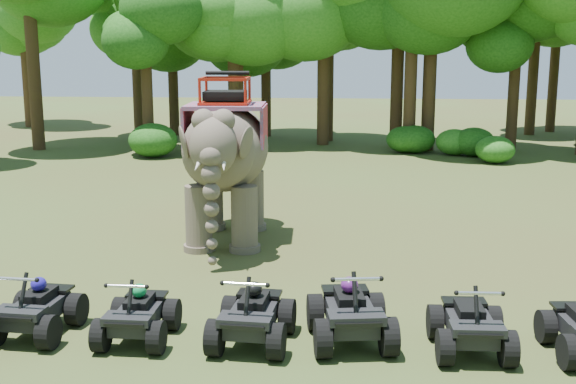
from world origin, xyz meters
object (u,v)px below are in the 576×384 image
at_px(atv_4, 471,316).
at_px(atv_2, 252,307).
at_px(atv_3, 351,304).
at_px(atv_0, 35,301).
at_px(atv_1, 137,307).
at_px(elephant, 226,158).

bearing_deg(atv_4, atv_2, 177.87).
bearing_deg(atv_2, atv_3, 11.19).
bearing_deg(atv_0, atv_4, 3.34).
relative_size(atv_1, atv_3, 0.87).
relative_size(elephant, atv_3, 2.79).
bearing_deg(atv_0, atv_3, 5.51).
bearing_deg(atv_2, elephant, 107.18).
bearing_deg(atv_4, atv_3, 171.54).
xyz_separation_m(elephant, atv_4, (5.06, -6.52, -1.50)).
height_order(atv_0, atv_2, atv_2).
bearing_deg(atv_1, atv_2, 1.17).
bearing_deg(atv_2, atv_1, -175.40).
height_order(atv_0, atv_3, atv_3).
bearing_deg(atv_3, atv_0, 172.72).
height_order(atv_1, atv_2, atv_2).
xyz_separation_m(atv_1, atv_3, (3.56, 0.22, 0.09)).
relative_size(atv_2, atv_4, 1.03).
height_order(atv_0, atv_4, atv_4).
distance_m(atv_0, atv_1, 1.80).
relative_size(atv_0, atv_3, 0.91).
relative_size(atv_1, atv_4, 0.95).
bearing_deg(elephant, atv_3, -66.12).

